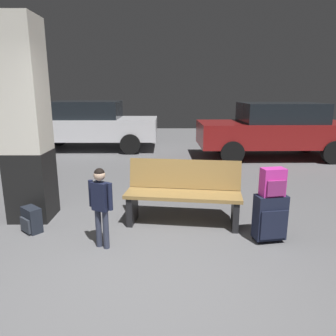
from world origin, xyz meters
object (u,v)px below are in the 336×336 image
object	(u,v)px
backpack_bright	(274,182)
parked_car_far	(91,124)
suitcase	(271,217)
bench	(184,193)
structural_pillar	(26,124)
parked_car_near	(276,129)
child	(101,200)
backpack_dark_floor	(32,220)

from	to	relation	value
backpack_bright	parked_car_far	xyz separation A→B (m)	(-3.72, 6.40, 0.03)
suitcase	parked_car_far	bearing A→B (deg)	120.13
bench	backpack_bright	xyz separation A→B (m)	(1.05, -0.59, 0.33)
structural_pillar	parked_car_near	bearing A→B (deg)	41.16
child	backpack_dark_floor	distance (m)	1.20
bench	suitcase	bearing A→B (deg)	-29.15
backpack_bright	backpack_dark_floor	size ratio (longest dim) A/B	1.00
structural_pillar	child	xyz separation A→B (m)	(1.20, -0.94, -0.79)
child	structural_pillar	bearing A→B (deg)	142.06
bench	parked_car_far	world-z (taller)	parked_car_far
backpack_bright	child	size ratio (longest dim) A/B	0.35
backpack_bright	parked_car_near	xyz separation A→B (m)	(1.69, 5.11, 0.03)
suitcase	child	distance (m)	2.08
backpack_bright	bench	bearing A→B (deg)	150.83
parked_car_near	bench	bearing A→B (deg)	-121.16
bench	child	bearing A→B (deg)	-143.80
structural_pillar	child	size ratio (longest dim) A/B	2.86
structural_pillar	child	world-z (taller)	structural_pillar
bench	backpack_dark_floor	size ratio (longest dim) A/B	4.87
suitcase	child	xyz separation A→B (m)	(-2.05, -0.15, 0.29)
backpack_bright	structural_pillar	bearing A→B (deg)	166.36
structural_pillar	parked_car_near	xyz separation A→B (m)	(4.94, 4.32, -0.59)
structural_pillar	backpack_bright	size ratio (longest dim) A/B	8.27
bench	structural_pillar	bearing A→B (deg)	174.70
backpack_dark_floor	parked_car_far	world-z (taller)	parked_car_far
structural_pillar	parked_car_far	size ratio (longest dim) A/B	0.68
parked_car_near	child	bearing A→B (deg)	-125.41
parked_car_near	structural_pillar	bearing A→B (deg)	-138.84
backpack_bright	suitcase	bearing A→B (deg)	109.47
bench	backpack_bright	bearing A→B (deg)	-29.17
structural_pillar	backpack_bright	world-z (taller)	structural_pillar
structural_pillar	parked_car_far	distance (m)	5.66
suitcase	backpack_dark_floor	distance (m)	3.10
structural_pillar	suitcase	size ratio (longest dim) A/B	4.65
structural_pillar	parked_car_far	xyz separation A→B (m)	(-0.46, 5.61, -0.59)
backpack_dark_floor	parked_car_near	bearing A→B (deg)	45.32
backpack_dark_floor	parked_car_near	xyz separation A→B (m)	(4.77, 4.83, 0.64)
backpack_dark_floor	parked_car_near	size ratio (longest dim) A/B	0.08
child	backpack_dark_floor	size ratio (longest dim) A/B	2.89
parked_car_far	backpack_dark_floor	bearing A→B (deg)	-84.12
suitcase	parked_car_near	bearing A→B (deg)	71.72
child	backpack_dark_floor	world-z (taller)	child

